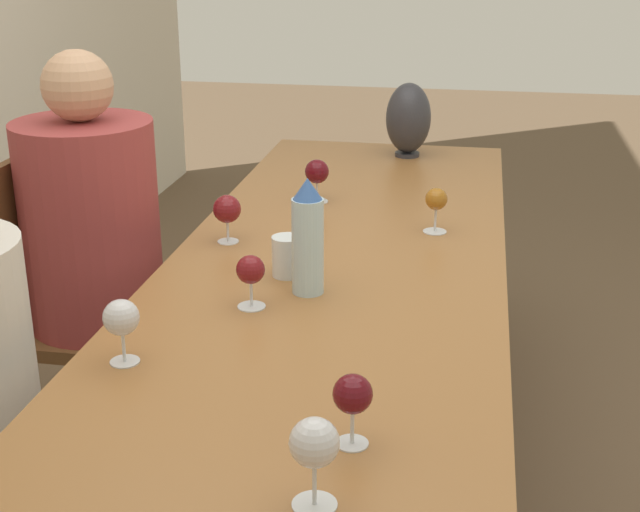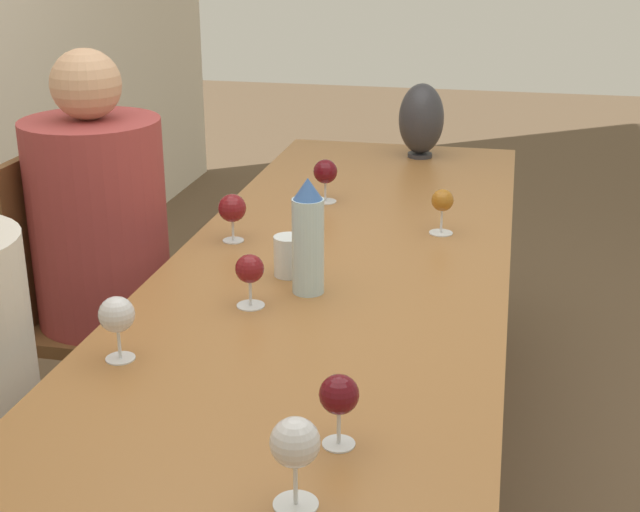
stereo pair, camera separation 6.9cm
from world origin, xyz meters
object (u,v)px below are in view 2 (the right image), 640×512
object	(u,v)px
wine_glass_2	(442,202)
wine_glass_5	(117,316)
wine_glass_4	(295,445)
person_far	(106,252)
wine_glass_1	(339,396)
wine_glass_6	(325,173)
water_bottle	(308,238)
wine_glass_3	(250,270)
vase	(421,119)
wine_glass_0	(232,209)
water_tumbler	(289,256)
chair_far	(83,300)

from	to	relation	value
wine_glass_2	wine_glass_5	size ratio (longest dim) A/B	0.96
wine_glass_4	person_far	xyz separation A→B (m)	(1.18, 0.87, -0.19)
wine_glass_1	wine_glass_6	xyz separation A→B (m)	(1.37, 0.31, 0.00)
water_bottle	wine_glass_4	xyz separation A→B (m)	(-0.82, -0.17, -0.03)
wine_glass_4	wine_glass_6	size ratio (longest dim) A/B	1.09
wine_glass_3	wine_glass_6	bearing A→B (deg)	-0.01
wine_glass_2	wine_glass_5	world-z (taller)	wine_glass_5
water_bottle	person_far	xyz separation A→B (m)	(0.36, 0.70, -0.22)
vase	wine_glass_3	xyz separation A→B (m)	(-1.48, 0.23, -0.06)
water_bottle	wine_glass_5	size ratio (longest dim) A/B	2.08
vase	wine_glass_5	world-z (taller)	vase
vase	wine_glass_0	xyz separation A→B (m)	(-1.06, 0.41, -0.05)
vase	wine_glass_4	xyz separation A→B (m)	(-2.20, -0.05, -0.04)
water_bottle	wine_glass_4	bearing A→B (deg)	-168.40
wine_glass_5	wine_glass_6	xyz separation A→B (m)	(1.16, -0.19, -0.00)
wine_glass_0	person_far	xyz separation A→B (m)	(0.04, 0.41, -0.18)
water_bottle	wine_glass_3	size ratio (longest dim) A/B	2.24
water_tumbler	wine_glass_6	bearing A→B (deg)	3.59
vase	wine_glass_3	bearing A→B (deg)	171.10
water_bottle	person_far	world-z (taller)	person_far
vase	wine_glass_2	size ratio (longest dim) A/B	2.12
wine_glass_1	wine_glass_5	bearing A→B (deg)	66.36
wine_glass_6	person_far	distance (m)	0.72
water_bottle	water_tumbler	distance (m)	0.15
water_bottle	wine_glass_1	world-z (taller)	water_bottle
water_tumbler	wine_glass_1	bearing A→B (deg)	-159.74
wine_glass_2	wine_glass_6	world-z (taller)	wine_glass_6
water_tumbler	wine_glass_1	xyz separation A→B (m)	(-0.74, -0.27, 0.04)
wine_glass_0	chair_far	distance (m)	0.61
water_bottle	wine_glass_2	size ratio (longest dim) A/B	2.17
wine_glass_5	wine_glass_6	distance (m)	1.17
wine_glass_2	chair_far	distance (m)	1.13
water_tumbler	person_far	xyz separation A→B (m)	(0.26, 0.63, -0.13)
vase	person_far	bearing A→B (deg)	141.14
water_bottle	wine_glass_3	world-z (taller)	water_bottle
water_tumbler	wine_glass_3	size ratio (longest dim) A/B	0.81
wine_glass_2	wine_glass_4	distance (m)	1.33
wine_glass_1	person_far	xyz separation A→B (m)	(1.00, 0.90, -0.18)
wine_glass_4	wine_glass_3	bearing A→B (deg)	21.56
wine_glass_3	chair_far	bearing A→B (deg)	55.45
chair_far	person_far	bearing A→B (deg)	-90.00
wine_glass_1	chair_far	xyz separation A→B (m)	(1.00, 0.99, -0.34)
wine_glass_5	chair_far	bearing A→B (deg)	32.25
wine_glass_2	wine_glass_6	size ratio (longest dim) A/B	0.95
wine_glass_0	wine_glass_5	bearing A→B (deg)	179.24
wine_glass_0	chair_far	size ratio (longest dim) A/B	0.14
wine_glass_3	vase	bearing A→B (deg)	-8.90
wine_glass_4	wine_glass_6	world-z (taller)	wine_glass_4
wine_glass_5	wine_glass_6	size ratio (longest dim) A/B	0.99
wine_glass_1	person_far	bearing A→B (deg)	42.02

